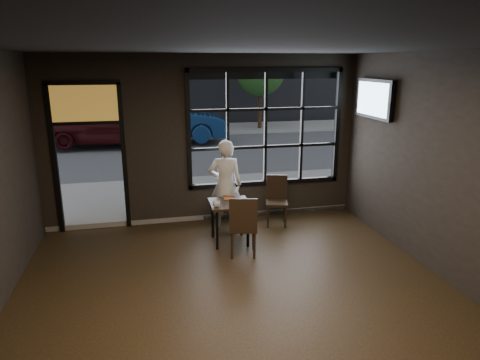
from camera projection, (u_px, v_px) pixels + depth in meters
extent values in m
cube|color=black|center=(247.00, 319.00, 5.26)|extent=(6.00, 7.00, 0.02)
cube|color=black|center=(249.00, 45.00, 4.40)|extent=(6.00, 7.00, 0.02)
cube|color=black|center=(476.00, 179.00, 5.46)|extent=(0.04, 7.00, 3.20)
cube|color=black|center=(265.00, 128.00, 8.32)|extent=(3.06, 0.12, 2.28)
cube|color=orange|center=(85.00, 103.00, 7.48)|extent=(1.20, 0.06, 0.70)
cube|color=#545456|center=(161.00, 111.00, 27.84)|extent=(60.00, 41.00, 0.04)
cube|color=black|center=(230.00, 222.00, 7.40)|extent=(0.69, 0.69, 0.73)
cube|color=black|center=(243.00, 225.00, 6.89)|extent=(0.52, 0.52, 1.02)
cube|color=black|center=(277.00, 201.00, 8.17)|extent=(0.50, 0.50, 0.95)
imported|color=silver|center=(225.00, 185.00, 7.91)|extent=(0.67, 0.49, 1.70)
imported|color=silver|center=(216.00, 204.00, 7.08)|extent=(0.15, 0.15, 0.10)
cube|color=black|center=(375.00, 99.00, 7.60)|extent=(0.13, 1.18, 0.69)
imported|color=navy|center=(165.00, 121.00, 16.27)|extent=(4.79, 1.98, 1.54)
imported|color=black|center=(103.00, 124.00, 15.53)|extent=(4.60, 2.15, 1.52)
cylinder|color=#332114|center=(153.00, 104.00, 18.98)|extent=(0.22, 0.22, 2.46)
sphere|color=#28561E|center=(150.00, 57.00, 18.44)|extent=(2.69, 2.69, 2.69)
cylinder|color=#332114|center=(260.00, 108.00, 19.51)|extent=(0.18, 0.18, 2.01)
sphere|color=#295415|center=(260.00, 71.00, 19.07)|extent=(2.20, 2.20, 2.20)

